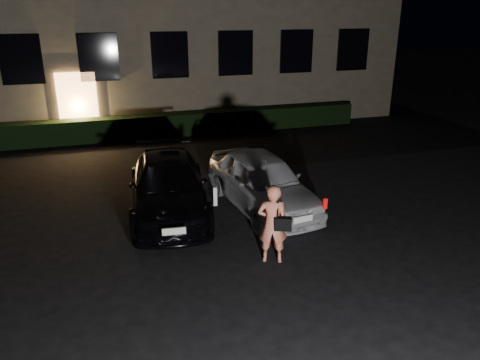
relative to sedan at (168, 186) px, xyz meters
name	(u,v)px	position (x,y,z in m)	size (l,w,h in m)	color
ground	(269,271)	(1.37, -3.40, -0.65)	(80.00, 80.00, 0.00)	black
hedge	(175,124)	(1.37, 7.10, -0.23)	(15.00, 0.70, 0.85)	black
sedan	(168,186)	(0.00, 0.00, 0.00)	(2.30, 4.68, 1.30)	black
hatch	(262,181)	(2.25, -0.47, 0.04)	(2.07, 4.22, 1.39)	silver
man	(273,224)	(1.56, -3.04, 0.16)	(0.69, 0.58, 1.62)	#D57056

